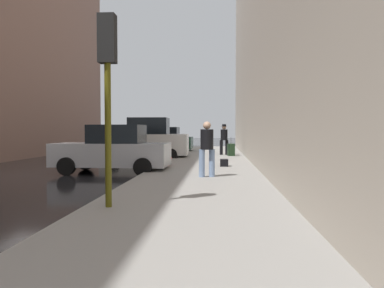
{
  "coord_description": "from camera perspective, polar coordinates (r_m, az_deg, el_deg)",
  "views": [
    {
      "loc": [
        6.58,
        -12.82,
        1.61
      ],
      "look_at": [
        5.27,
        5.24,
        0.91
      ],
      "focal_mm": 35.0,
      "sensor_mm": 36.0,
      "label": 1
    }
  ],
  "objects": [
    {
      "name": "ground_plane",
      "position": [
        14.5,
        -22.93,
        -4.35
      ],
      "size": [
        120.0,
        120.0,
        0.0
      ],
      "primitive_type": "plane",
      "color": "black"
    },
    {
      "name": "sidewalk",
      "position": [
        12.93,
        1.55,
        -4.62
      ],
      "size": [
        4.0,
        40.0,
        0.15
      ],
      "primitive_type": "cube",
      "color": "gray",
      "rests_on": "ground_plane"
    },
    {
      "name": "parked_silver_sedan",
      "position": [
        14.23,
        -11.91,
        -0.91
      ],
      "size": [
        4.23,
        2.11,
        1.79
      ],
      "color": "#B7BABF",
      "rests_on": "ground_plane"
    },
    {
      "name": "parked_white_van",
      "position": [
        20.36,
        -6.99,
        0.56
      ],
      "size": [
        4.63,
        2.13,
        2.25
      ],
      "color": "silver",
      "rests_on": "ground_plane"
    },
    {
      "name": "parked_dark_green_sedan",
      "position": [
        26.18,
        -4.49,
        0.53
      ],
      "size": [
        4.25,
        2.15,
        1.79
      ],
      "color": "#193828",
      "rests_on": "ground_plane"
    },
    {
      "name": "fire_hydrant",
      "position": [
        15.22,
        -3.91,
        -2.0
      ],
      "size": [
        0.42,
        0.22,
        0.7
      ],
      "color": "red",
      "rests_on": "sidewalk"
    },
    {
      "name": "traffic_light",
      "position": [
        7.29,
        -12.74,
        11.21
      ],
      "size": [
        0.32,
        0.32,
        3.6
      ],
      "color": "#514C0F",
      "rests_on": "sidewalk"
    },
    {
      "name": "pedestrian_with_fedora",
      "position": [
        21.77,
        4.91,
        0.95
      ],
      "size": [
        0.52,
        0.45,
        1.78
      ],
      "color": "black",
      "rests_on": "sidewalk"
    },
    {
      "name": "pedestrian_in_jeans",
      "position": [
        11.54,
        2.29,
        -0.31
      ],
      "size": [
        0.53,
        0.49,
        1.71
      ],
      "color": "#728CB2",
      "rests_on": "sidewalk"
    },
    {
      "name": "rolling_suitcase",
      "position": [
        21.03,
        5.95,
        -0.86
      ],
      "size": [
        0.43,
        0.6,
        1.04
      ],
      "color": "black",
      "rests_on": "sidewalk"
    },
    {
      "name": "duffel_bag",
      "position": [
        14.99,
        4.92,
        -2.86
      ],
      "size": [
        0.32,
        0.44,
        0.28
      ],
      "color": "black",
      "rests_on": "sidewalk"
    }
  ]
}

